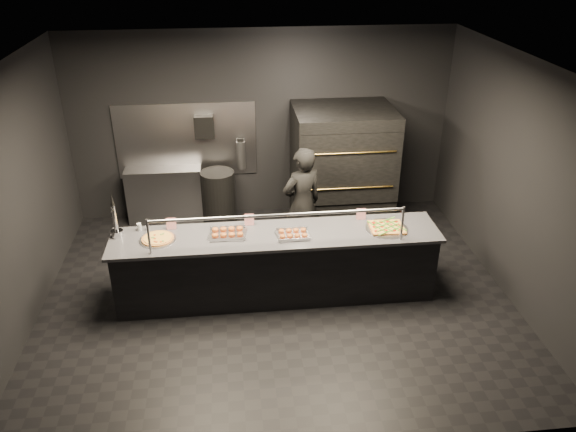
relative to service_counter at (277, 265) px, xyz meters
The scene contains 15 objects.
room 1.03m from the service_counter, 115.57° to the left, with size 6.04×6.00×3.00m.
service_counter is the anchor object (origin of this frame).
pizza_oven 2.30m from the service_counter, 57.73° to the left, with size 1.50×1.23×1.91m.
prep_shelf 2.82m from the service_counter, 124.59° to the left, with size 1.20×0.35×0.90m, color #99999E.
towel_dispenser 2.78m from the service_counter, 110.63° to the left, with size 0.30×0.20×0.35m, color black.
fire_extinguisher 2.50m from the service_counter, 98.30° to the left, with size 0.14×0.14×0.51m.
beer_tap 2.05m from the service_counter, behind, with size 0.15×0.21×0.57m.
round_pizza 1.52m from the service_counter, behind, with size 0.45×0.45×0.03m.
slider_tray_a 0.77m from the service_counter, behind, with size 0.50×0.41×0.07m.
slider_tray_b 0.53m from the service_counter, 18.25° to the right, with size 0.44×0.35×0.06m.
square_pizza 1.48m from the service_counter, ahead, with size 0.54×0.54×0.05m.
condiment_jar 1.77m from the service_counter, behind, with size 0.15×0.06×0.10m.
tent_cards 0.62m from the service_counter, 120.02° to the left, with size 2.56×0.04×0.15m.
trash_bin 2.23m from the service_counter, 109.38° to the left, with size 0.54×0.54×0.90m, color black.
worker 1.13m from the service_counter, 64.84° to the left, with size 0.61×0.40×1.68m, color black.
Camera 1 is at (-0.51, -6.06, 4.34)m, focal length 35.00 mm.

